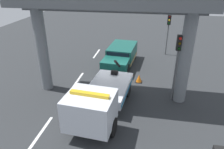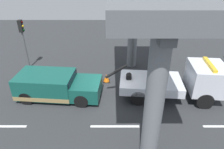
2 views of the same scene
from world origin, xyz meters
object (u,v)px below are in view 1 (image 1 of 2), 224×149
(towed_van_green, at_px, (121,56))
(traffic_cone_orange, at_px, (139,79))
(traffic_light_near, at_px, (168,26))
(traffic_light_far, at_px, (178,55))
(tow_truck_white, at_px, (100,100))

(towed_van_green, height_order, traffic_cone_orange, towed_van_green)
(traffic_light_near, xyz_separation_m, traffic_cone_orange, (6.42, -2.26, -2.58))
(towed_van_green, height_order, traffic_light_far, traffic_light_far)
(tow_truck_white, distance_m, traffic_cone_orange, 5.22)
(towed_van_green, bearing_deg, traffic_light_near, 128.17)
(traffic_light_far, height_order, traffic_cone_orange, traffic_light_far)
(towed_van_green, bearing_deg, tow_truck_white, -0.51)
(traffic_light_far, bearing_deg, traffic_light_near, 180.00)
(tow_truck_white, xyz_separation_m, towed_van_green, (-7.97, 0.07, -0.42))
(traffic_cone_orange, bearing_deg, traffic_light_near, 160.59)
(tow_truck_white, xyz_separation_m, traffic_light_near, (-11.19, 4.18, 1.66))
(towed_van_green, distance_m, traffic_light_near, 5.62)
(towed_van_green, bearing_deg, traffic_light_far, 37.91)
(traffic_cone_orange, bearing_deg, towed_van_green, -150.03)
(traffic_light_near, distance_m, traffic_cone_orange, 7.28)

